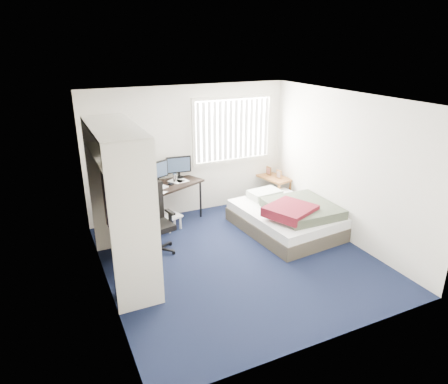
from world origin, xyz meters
name	(u,v)px	position (x,y,z in m)	size (l,w,h in m)	color
ground	(238,258)	(0.00, 0.00, 0.00)	(4.20, 4.20, 0.00)	black
room_shell	(239,168)	(0.00, 0.00, 1.51)	(4.20, 4.20, 4.20)	silver
window_assembly	(233,130)	(0.90, 2.04, 1.60)	(1.72, 0.09, 1.32)	white
closet	(121,189)	(-1.67, 0.27, 1.35)	(0.64, 1.84, 2.22)	beige
desk	(160,184)	(-0.72, 1.75, 0.80)	(1.73, 1.31, 1.23)	black
office_chair	(155,225)	(-1.09, 0.83, 0.44)	(0.64, 0.64, 1.15)	black
footstool	(172,219)	(-0.62, 1.45, 0.21)	(0.40, 0.36, 0.27)	white
nightstand	(272,179)	(1.75, 1.85, 0.50)	(0.57, 0.89, 0.75)	brown
bed	(288,217)	(1.27, 0.51, 0.27)	(1.59, 2.02, 0.63)	#443D31
pine_box	(139,284)	(-1.65, -0.30, 0.16)	(0.43, 0.33, 0.33)	#A78853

